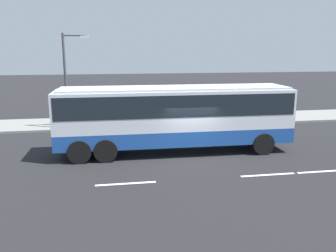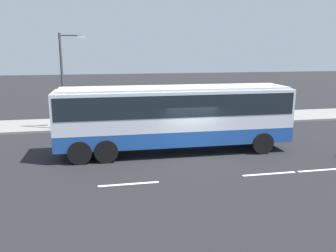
{
  "view_description": "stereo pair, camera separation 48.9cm",
  "coord_description": "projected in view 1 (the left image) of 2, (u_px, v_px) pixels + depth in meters",
  "views": [
    {
      "loc": [
        -3.79,
        -15.94,
        5.21
      ],
      "look_at": [
        -0.97,
        0.93,
        1.42
      ],
      "focal_mm": 37.19,
      "sensor_mm": 36.0,
      "label": 1
    },
    {
      "loc": [
        -4.27,
        -15.85,
        5.21
      ],
      "look_at": [
        -0.97,
        0.93,
        1.42
      ],
      "focal_mm": 37.19,
      "sensor_mm": 36.0,
      "label": 2
    }
  ],
  "objects": [
    {
      "name": "ground_plane",
      "position": [
        191.0,
        158.0,
        17.09
      ],
      "size": [
        120.0,
        120.0,
        0.0
      ],
      "primitive_type": "plane",
      "color": "black"
    },
    {
      "name": "coach_bus",
      "position": [
        175.0,
        112.0,
        17.61
      ],
      "size": [
        11.84,
        2.71,
        3.36
      ],
      "rotation": [
        0.0,
        0.0,
        -0.01
      ],
      "color": "#1E4C9E",
      "rests_on": "ground_plane"
    },
    {
      "name": "pedestrian_near_curb",
      "position": [
        173.0,
        109.0,
        24.12
      ],
      "size": [
        0.32,
        0.32,
        1.73
      ],
      "rotation": [
        0.0,
        0.0,
        1.05
      ],
      "color": "brown",
      "rests_on": "sidewalk_curb"
    },
    {
      "name": "street_lamp",
      "position": [
        68.0,
        74.0,
        22.01
      ],
      "size": [
        1.66,
        0.24,
        6.04
      ],
      "color": "#47474C",
      "rests_on": "sidewalk_curb"
    },
    {
      "name": "lane_centreline",
      "position": [
        187.0,
        180.0,
        14.16
      ],
      "size": [
        33.37,
        0.16,
        0.01
      ],
      "color": "white",
      "rests_on": "ground_plane"
    },
    {
      "name": "sidewalk_curb",
      "position": [
        164.0,
        121.0,
        25.45
      ],
      "size": [
        80.0,
        4.0,
        0.15
      ],
      "primitive_type": "cube",
      "color": "gray",
      "rests_on": "ground_plane"
    }
  ]
}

